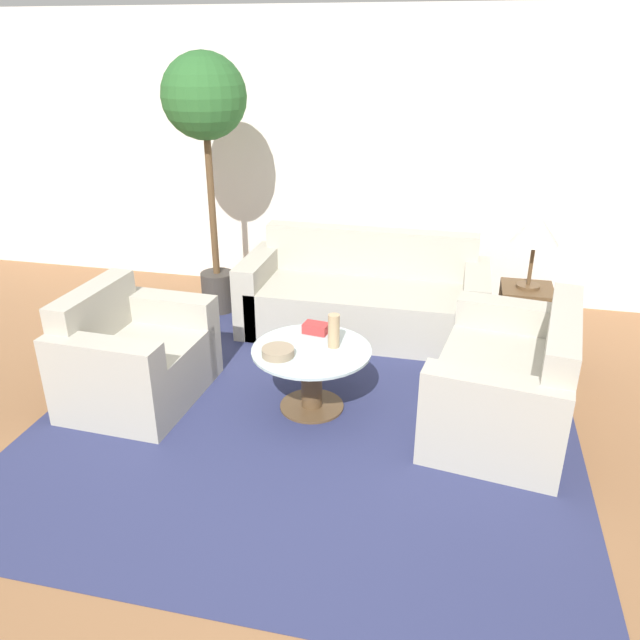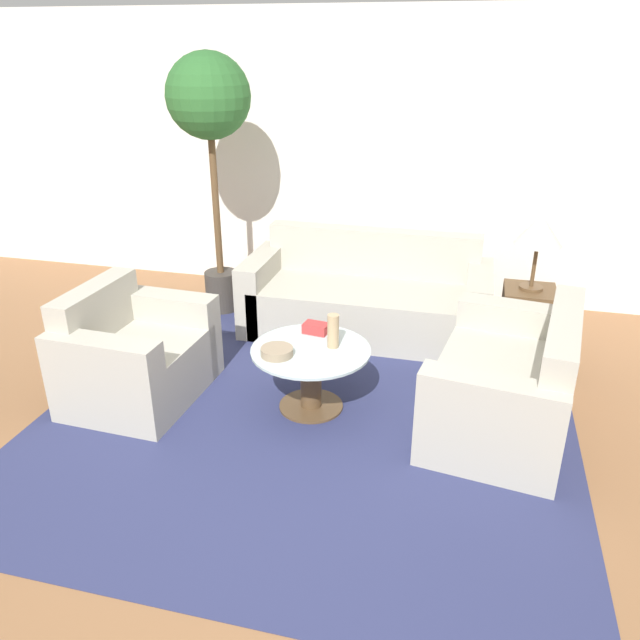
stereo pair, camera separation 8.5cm
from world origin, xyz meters
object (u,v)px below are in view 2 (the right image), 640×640
Objects in this scene: book_stack at (316,328)px; armchair at (132,358)px; table_lamp at (539,232)px; loveseat at (513,387)px; potted_plant at (210,116)px; coffee_table at (311,370)px; sofa_main at (367,299)px; vase at (333,331)px; bowl at (277,352)px.

armchair is at bearing -154.68° from book_stack.
armchair reaches higher than book_stack.
armchair is 3.09m from table_lamp.
book_stack is (-1.34, 0.14, 0.20)m from loveseat.
table_lamp is at bearing -61.27° from armchair.
potted_plant is 2.13m from book_stack.
coffee_table is 0.32m from book_stack.
sofa_main is 8.81× the size of vase.
table_lamp is at bearing -178.42° from loveseat.
sofa_main reaches higher than loveseat.
table_lamp is (1.44, 1.19, 0.72)m from coffee_table.
vase is at bearing -79.55° from armchair.
table_lamp reaches higher than vase.
vase is (1.39, 0.19, 0.28)m from armchair.
table_lamp is (0.13, 1.08, 0.73)m from loveseat.
potted_plant is at bearing 174.31° from table_lamp.
table_lamp is 2.17m from bowl.
loveseat is at bearing 2.39° from vase.
potted_plant is 2.29m from vase.
coffee_table is 4.33× the size of book_stack.
coffee_table is at bearing -76.49° from loveseat.
armchair is 1.27m from coffee_table.
sofa_main is 1.36m from coffee_table.
armchair is 4.46× the size of vase.
vase is at bearing 26.13° from coffee_table.
loveseat is 2.48× the size of table_lamp.
vase is at bearing -45.21° from potted_plant.
potted_plant is (0.01, 1.58, 1.45)m from armchair.
loveseat reaches higher than vase.
potted_plant is (-1.38, 0.10, 1.46)m from sofa_main.
table_lamp is (2.70, 1.32, 0.73)m from armchair.
vase is at bearing 32.99° from bowl.
book_stack is at bearing 131.82° from vase.
sofa_main reaches higher than vase.
loveseat is at bearing -46.66° from sofa_main.
bowl is at bearing -88.35° from armchair.
table_lamp is 3.18× the size of book_stack.
sofa_main is at bearing -4.29° from potted_plant.
coffee_table is 0.36× the size of potted_plant.
armchair is at bearing 178.94° from bowl.
armchair is 1.29× the size of coffee_table.
table_lamp is at bearing 41.15° from book_stack.
book_stack reaches higher than bowl.
sofa_main is 0.91× the size of potted_plant.
vase is at bearing -79.14° from loveseat.
table_lamp reaches higher than book_stack.
potted_plant is 9.71× the size of vase.
loveseat is (2.57, 0.24, -0.00)m from armchair.
loveseat reaches higher than armchair.
potted_plant is 10.65× the size of bowl.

